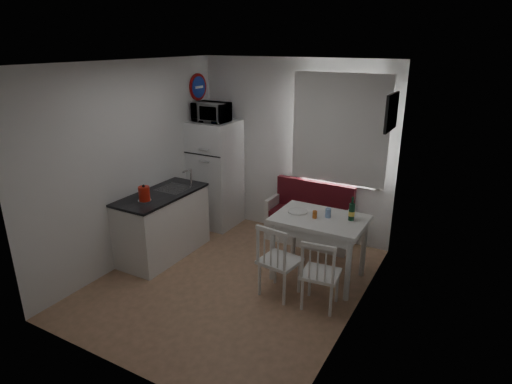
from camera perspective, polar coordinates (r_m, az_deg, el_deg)
floor at (r=5.42m, az=-3.15°, el=-11.77°), size 3.00×3.50×0.02m
ceiling at (r=4.63m, az=-3.77°, el=16.87°), size 3.00×3.50×0.02m
wall_back at (r=6.36m, az=5.09°, el=5.70°), size 3.00×0.02×2.60m
wall_front at (r=3.63m, az=-18.51°, el=-6.22°), size 3.00×0.02×2.60m
wall_left at (r=5.79m, az=-16.10°, el=3.61°), size 0.02×3.50×2.60m
wall_right at (r=4.29m, az=13.72°, el=-1.68°), size 0.02×3.50×2.60m
window at (r=6.01m, az=11.21°, el=7.79°), size 1.22×0.06×1.47m
curtain at (r=5.94m, az=11.02°, el=8.15°), size 1.35×0.02×1.50m
kitchen_counter at (r=5.97m, az=-12.24°, el=-4.17°), size 0.62×1.32×1.16m
wall_sign at (r=6.69m, az=-7.67°, el=13.70°), size 0.03×0.40×0.40m
picture_frame at (r=5.15m, az=17.59°, el=10.14°), size 0.04×0.52×0.42m
bench at (r=6.32m, az=7.19°, el=-4.09°), size 1.24×0.48×0.89m
dining_table at (r=5.23m, az=8.49°, el=-4.29°), size 1.08×0.76×0.81m
chair_left at (r=4.84m, az=2.73°, el=-8.34°), size 0.47×0.45×0.48m
chair_right at (r=4.69m, az=8.31°, el=-10.01°), size 0.43×0.42×0.45m
fridge at (r=6.75m, az=-5.44°, el=2.40°), size 0.67×0.67×1.67m
microwave at (r=6.49m, az=-5.98°, el=10.55°), size 0.51×0.35×0.28m
kettle at (r=5.50m, az=-14.68°, el=-0.24°), size 0.17×0.17×0.22m
wine_bottle at (r=5.12m, az=12.67°, el=-2.19°), size 0.07×0.07×0.29m
drinking_glass_orange at (r=5.15m, az=7.84°, el=-2.99°), size 0.05×0.05×0.09m
drinking_glass_blue at (r=5.19m, az=9.59°, el=-2.77°), size 0.07×0.07×0.11m
plate at (r=5.31m, az=5.60°, el=-2.61°), size 0.24×0.24×0.02m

